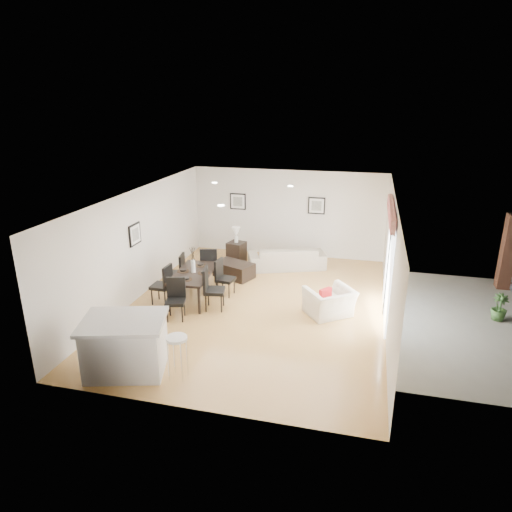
% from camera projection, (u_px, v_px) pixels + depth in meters
% --- Properties ---
extents(ground, '(8.00, 8.00, 0.00)m').
position_uv_depth(ground, '(256.00, 306.00, 11.01)').
color(ground, tan).
rests_on(ground, ground).
extents(wall_back, '(6.00, 0.04, 2.70)m').
position_uv_depth(wall_back, '(287.00, 213.00, 14.23)').
color(wall_back, silver).
rests_on(wall_back, ground).
extents(wall_front, '(6.00, 0.04, 2.70)m').
position_uv_depth(wall_front, '(193.00, 335.00, 6.90)').
color(wall_front, silver).
rests_on(wall_front, ground).
extents(wall_left, '(0.04, 8.00, 2.70)m').
position_uv_depth(wall_left, '(139.00, 244.00, 11.26)').
color(wall_left, silver).
rests_on(wall_left, ground).
extents(wall_right, '(0.04, 8.00, 2.70)m').
position_uv_depth(wall_right, '(391.00, 264.00, 9.88)').
color(wall_right, silver).
rests_on(wall_right, ground).
extents(ceiling, '(6.00, 8.00, 0.02)m').
position_uv_depth(ceiling, '(256.00, 196.00, 10.13)').
color(ceiling, white).
rests_on(ceiling, wall_back).
extents(sofa, '(2.39, 1.58, 0.65)m').
position_uv_depth(sofa, '(287.00, 257.00, 13.41)').
color(sofa, '#9D937F').
rests_on(sofa, ground).
extents(armchair, '(1.33, 1.30, 0.65)m').
position_uv_depth(armchair, '(329.00, 302.00, 10.45)').
color(armchair, white).
rests_on(armchair, ground).
extents(courtyard_plant_b, '(0.40, 0.40, 0.62)m').
position_uv_depth(courtyard_plant_b, '(499.00, 307.00, 10.23)').
color(courtyard_plant_b, '#3B632A').
rests_on(courtyard_plant_b, ground).
extents(dining_table, '(0.97, 1.76, 0.71)m').
position_uv_depth(dining_table, '(194.00, 275.00, 11.21)').
color(dining_table, black).
rests_on(dining_table, ground).
extents(dining_chair_wnear, '(0.46, 0.46, 0.99)m').
position_uv_depth(dining_chair_wnear, '(164.00, 282.00, 10.98)').
color(dining_chair_wnear, black).
rests_on(dining_chair_wnear, ground).
extents(dining_chair_wfar, '(0.50, 0.50, 0.98)m').
position_uv_depth(dining_chair_wfar, '(178.00, 270.00, 11.78)').
color(dining_chair_wfar, black).
rests_on(dining_chair_wfar, ground).
extents(dining_chair_enear, '(0.54, 0.54, 1.03)m').
position_uv_depth(dining_chair_enear, '(211.00, 286.00, 10.68)').
color(dining_chair_enear, black).
rests_on(dining_chair_enear, ground).
extents(dining_chair_efar, '(0.47, 0.47, 0.93)m').
position_uv_depth(dining_chair_efar, '(223.00, 275.00, 11.51)').
color(dining_chair_efar, black).
rests_on(dining_chair_efar, ground).
extents(dining_chair_head, '(0.52, 0.52, 0.95)m').
position_uv_depth(dining_chair_head, '(176.00, 296.00, 10.28)').
color(dining_chair_head, black).
rests_on(dining_chair_head, ground).
extents(dining_chair_foot, '(0.56, 0.56, 1.01)m').
position_uv_depth(dining_chair_foot, '(209.00, 264.00, 12.19)').
color(dining_chair_foot, black).
rests_on(dining_chair_foot, ground).
extents(vase, '(0.84, 1.29, 0.66)m').
position_uv_depth(vase, '(193.00, 262.00, 11.10)').
color(vase, white).
rests_on(vase, dining_table).
extents(coffee_table, '(1.22, 0.99, 0.42)m').
position_uv_depth(coffee_table, '(234.00, 270.00, 12.74)').
color(coffee_table, black).
rests_on(coffee_table, ground).
extents(side_table, '(0.57, 0.57, 0.64)m').
position_uv_depth(side_table, '(236.00, 252.00, 13.86)').
color(side_table, black).
rests_on(side_table, ground).
extents(table_lamp, '(0.25, 0.25, 0.47)m').
position_uv_depth(table_lamp, '(236.00, 233.00, 13.66)').
color(table_lamp, white).
rests_on(table_lamp, side_table).
extents(cushion, '(0.28, 0.31, 0.32)m').
position_uv_depth(cushion, '(325.00, 295.00, 10.32)').
color(cushion, '#AA1618').
rests_on(cushion, armchair).
extents(kitchen_island, '(1.72, 1.48, 1.03)m').
position_uv_depth(kitchen_island, '(125.00, 345.00, 8.26)').
color(kitchen_island, silver).
rests_on(kitchen_island, ground).
extents(bar_stool, '(0.37, 0.37, 0.82)m').
position_uv_depth(bar_stool, '(177.00, 343.00, 7.96)').
color(bar_stool, white).
rests_on(bar_stool, ground).
extents(framed_print_back_left, '(0.52, 0.04, 0.52)m').
position_uv_depth(framed_print_back_left, '(238.00, 201.00, 14.48)').
color(framed_print_back_left, black).
rests_on(framed_print_back_left, wall_back).
extents(framed_print_back_right, '(0.52, 0.04, 0.52)m').
position_uv_depth(framed_print_back_right, '(317.00, 206.00, 13.90)').
color(framed_print_back_right, black).
rests_on(framed_print_back_right, wall_back).
extents(framed_print_left_wall, '(0.04, 0.52, 0.52)m').
position_uv_depth(framed_print_left_wall, '(135.00, 234.00, 10.97)').
color(framed_print_left_wall, black).
rests_on(framed_print_left_wall, wall_left).
extents(sliding_door, '(0.12, 2.70, 2.57)m').
position_uv_depth(sliding_door, '(389.00, 246.00, 10.06)').
color(sliding_door, white).
rests_on(sliding_door, wall_right).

